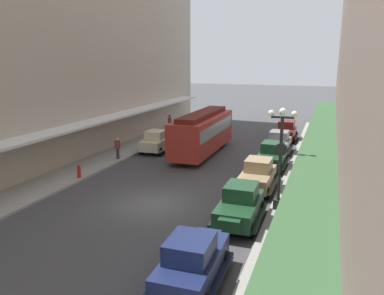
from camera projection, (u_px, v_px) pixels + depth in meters
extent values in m
plane|color=#424244|center=(154.00, 204.00, 20.32)|extent=(200.00, 200.00, 0.00)
cube|color=#99968E|center=(42.00, 187.00, 22.81)|extent=(3.00, 60.00, 0.15)
cube|color=#99968E|center=(298.00, 223.00, 17.79)|extent=(3.00, 60.00, 0.15)
cube|color=white|center=(29.00, 139.00, 22.35)|extent=(1.80, 54.00, 0.16)
cube|color=#335933|center=(315.00, 164.00, 16.92)|extent=(1.80, 54.00, 0.16)
cube|color=#193D23|center=(240.00, 208.00, 17.79)|extent=(1.78, 3.93, 0.80)
cube|color=#193D23|center=(241.00, 191.00, 17.85)|extent=(1.47, 1.73, 0.70)
cube|color=#8C9EA8|center=(241.00, 191.00, 17.85)|extent=(1.40, 1.69, 0.42)
cube|color=#193D23|center=(229.00, 225.00, 15.82)|extent=(0.94, 0.38, 0.52)
cube|color=black|center=(259.00, 217.00, 17.57)|extent=(0.31, 3.51, 0.12)
cube|color=black|center=(220.00, 212.00, 18.17)|extent=(0.31, 3.51, 0.12)
cylinder|color=black|center=(251.00, 231.00, 16.37)|extent=(0.23, 0.68, 0.68)
cylinder|color=black|center=(215.00, 225.00, 16.88)|extent=(0.23, 0.68, 0.68)
cylinder|color=black|center=(261.00, 208.00, 18.89)|extent=(0.23, 0.68, 0.68)
cylinder|color=black|center=(229.00, 204.00, 19.40)|extent=(0.23, 0.68, 0.68)
cube|color=slate|center=(278.00, 145.00, 31.00)|extent=(1.73, 3.91, 0.80)
cube|color=slate|center=(279.00, 135.00, 31.06)|extent=(1.45, 1.71, 0.70)
cube|color=#8C9EA8|center=(279.00, 135.00, 31.06)|extent=(1.38, 1.68, 0.42)
cube|color=slate|center=(274.00, 150.00, 29.05)|extent=(0.94, 0.37, 0.52)
cube|color=#393A3D|center=(290.00, 150.00, 30.75)|extent=(0.27, 3.51, 0.12)
cube|color=#393A3D|center=(267.00, 148.00, 31.40)|extent=(0.27, 3.51, 0.12)
cylinder|color=black|center=(286.00, 154.00, 29.57)|extent=(0.23, 0.68, 0.68)
cylinder|color=black|center=(265.00, 152.00, 30.12)|extent=(0.23, 0.68, 0.68)
cylinder|color=black|center=(290.00, 147.00, 32.06)|extent=(0.23, 0.68, 0.68)
cylinder|color=black|center=(271.00, 145.00, 32.61)|extent=(0.23, 0.68, 0.68)
cube|color=#193D23|center=(271.00, 158.00, 26.84)|extent=(1.78, 3.93, 0.80)
cube|color=#193D23|center=(273.00, 147.00, 26.90)|extent=(1.47, 1.73, 0.70)
cube|color=#8C9EA8|center=(273.00, 147.00, 26.90)|extent=(1.40, 1.69, 0.42)
cube|color=#193D23|center=(266.00, 165.00, 24.89)|extent=(0.94, 0.38, 0.52)
cube|color=black|center=(285.00, 164.00, 26.58)|extent=(0.31, 3.51, 0.12)
cube|color=black|center=(258.00, 161.00, 27.25)|extent=(0.31, 3.51, 0.12)
cylinder|color=black|center=(280.00, 170.00, 25.41)|extent=(0.23, 0.68, 0.68)
cylinder|color=black|center=(256.00, 167.00, 25.98)|extent=(0.23, 0.68, 0.68)
cylinder|color=black|center=(285.00, 160.00, 27.88)|extent=(0.23, 0.68, 0.68)
cylinder|color=black|center=(264.00, 158.00, 28.45)|extent=(0.23, 0.68, 0.68)
cube|color=#19234C|center=(192.00, 265.00, 12.89)|extent=(1.83, 3.96, 0.80)
cube|color=#19234C|center=(190.00, 248.00, 12.49)|extent=(1.50, 1.75, 0.70)
cube|color=#8C9EA8|center=(190.00, 248.00, 12.49)|extent=(1.42, 1.71, 0.42)
cube|color=#19234C|center=(209.00, 236.00, 14.85)|extent=(0.95, 0.39, 0.52)
cube|color=black|center=(167.00, 269.00, 13.25)|extent=(0.36, 3.52, 0.12)
cube|color=black|center=(219.00, 278.00, 12.67)|extent=(0.36, 3.52, 0.12)
cylinder|color=black|center=(184.00, 253.00, 14.49)|extent=(0.24, 0.69, 0.68)
cylinder|color=black|center=(225.00, 260.00, 14.00)|extent=(0.24, 0.69, 0.68)
cylinder|color=black|center=(155.00, 294.00, 11.96)|extent=(0.24, 0.69, 0.68)
cube|color=#997F5B|center=(257.00, 178.00, 22.33)|extent=(1.71, 3.90, 0.80)
cube|color=#997F5B|center=(259.00, 165.00, 22.39)|extent=(1.44, 1.70, 0.70)
cube|color=#8C9EA8|center=(259.00, 165.00, 22.39)|extent=(1.37, 1.67, 0.42)
cube|color=#997F5B|center=(250.00, 188.00, 20.37)|extent=(0.94, 0.36, 0.52)
cube|color=#4C3F2D|center=(273.00, 185.00, 22.08)|extent=(0.25, 3.51, 0.12)
cube|color=#4C3F2D|center=(241.00, 181.00, 22.72)|extent=(0.25, 3.51, 0.12)
cylinder|color=black|center=(267.00, 193.00, 20.90)|extent=(0.22, 0.68, 0.68)
cylinder|color=black|center=(238.00, 190.00, 21.45)|extent=(0.22, 0.68, 0.68)
cylinder|color=black|center=(274.00, 179.00, 23.40)|extent=(0.22, 0.68, 0.68)
cylinder|color=black|center=(248.00, 176.00, 23.94)|extent=(0.22, 0.68, 0.68)
cube|color=#591919|center=(286.00, 133.00, 36.19)|extent=(1.72, 3.91, 0.80)
cube|color=#591919|center=(287.00, 124.00, 36.24)|extent=(1.45, 1.71, 0.70)
cube|color=#8C9EA8|center=(287.00, 124.00, 36.24)|extent=(1.38, 1.67, 0.42)
cube|color=#591919|center=(283.00, 136.00, 34.23)|extent=(0.94, 0.36, 0.52)
cube|color=black|center=(296.00, 137.00, 35.94)|extent=(0.26, 3.51, 0.12)
cube|color=black|center=(276.00, 135.00, 36.58)|extent=(0.26, 3.51, 0.12)
cylinder|color=black|center=(293.00, 140.00, 34.76)|extent=(0.22, 0.68, 0.68)
cylinder|color=black|center=(275.00, 139.00, 35.31)|extent=(0.22, 0.68, 0.68)
cylinder|color=black|center=(296.00, 135.00, 37.25)|extent=(0.22, 0.68, 0.68)
cylinder|color=black|center=(279.00, 134.00, 37.80)|extent=(0.22, 0.68, 0.68)
cube|color=beige|center=(157.00, 143.00, 31.70)|extent=(1.85, 3.96, 0.80)
cube|color=beige|center=(156.00, 135.00, 31.30)|extent=(1.50, 1.75, 0.70)
cube|color=#8C9EA8|center=(156.00, 135.00, 31.30)|extent=(1.43, 1.72, 0.42)
cube|color=beige|center=(167.00, 137.00, 33.67)|extent=(0.95, 0.39, 0.52)
cube|color=#6D6856|center=(147.00, 146.00, 32.06)|extent=(0.37, 3.52, 0.12)
cube|color=#6D6856|center=(168.00, 147.00, 31.49)|extent=(0.37, 3.52, 0.12)
cylinder|color=black|center=(155.00, 144.00, 33.30)|extent=(0.25, 0.69, 0.68)
cylinder|color=black|center=(172.00, 145.00, 32.82)|extent=(0.25, 0.69, 0.68)
cylinder|color=black|center=(142.00, 150.00, 30.77)|extent=(0.25, 0.69, 0.68)
cylinder|color=black|center=(160.00, 152.00, 30.29)|extent=(0.25, 0.69, 0.68)
cube|color=#A52D23|center=(203.00, 133.00, 30.73)|extent=(2.57, 9.62, 2.70)
cube|color=#5B1913|center=(203.00, 114.00, 30.38)|extent=(1.56, 8.65, 0.36)
cube|color=#8C9EA8|center=(203.00, 127.00, 30.62)|extent=(2.59, 8.85, 0.95)
cube|color=black|center=(191.00, 160.00, 28.44)|extent=(2.01, 1.21, 0.40)
cube|color=black|center=(213.00, 144.00, 33.72)|extent=(2.01, 1.21, 0.40)
cube|color=black|center=(278.00, 204.00, 19.24)|extent=(0.44, 0.44, 0.50)
cylinder|color=black|center=(280.00, 159.00, 18.70)|extent=(0.16, 0.16, 4.20)
cube|color=black|center=(283.00, 117.00, 18.23)|extent=(1.10, 0.10, 0.10)
sphere|color=white|center=(271.00, 113.00, 18.37)|extent=(0.32, 0.32, 0.32)
sphere|color=white|center=(295.00, 114.00, 18.00)|extent=(0.32, 0.32, 0.32)
sphere|color=white|center=(283.00, 112.00, 18.16)|extent=(0.36, 0.36, 0.36)
cylinder|color=black|center=(281.00, 150.00, 18.59)|extent=(0.64, 0.18, 0.64)
cylinder|color=silver|center=(281.00, 149.00, 18.68)|extent=(0.56, 0.02, 0.56)
cylinder|color=#B21E19|center=(79.00, 172.00, 24.30)|extent=(0.24, 0.24, 0.70)
sphere|color=#B21E19|center=(79.00, 167.00, 24.21)|extent=(0.20, 0.20, 0.20)
cylinder|color=#2D2D33|center=(118.00, 153.00, 28.86)|extent=(0.24, 0.24, 0.85)
cube|color=maroon|center=(117.00, 144.00, 28.70)|extent=(0.36, 0.22, 0.56)
sphere|color=beige|center=(117.00, 139.00, 28.61)|extent=(0.22, 0.22, 0.22)
cylinder|color=#4C4238|center=(170.00, 127.00, 40.18)|extent=(0.24, 0.24, 0.85)
cube|color=maroon|center=(170.00, 120.00, 40.01)|extent=(0.36, 0.22, 0.56)
sphere|color=#9E7051|center=(170.00, 117.00, 39.92)|extent=(0.22, 0.22, 0.22)
cylinder|color=black|center=(170.00, 116.00, 39.90)|extent=(0.28, 0.28, 0.04)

